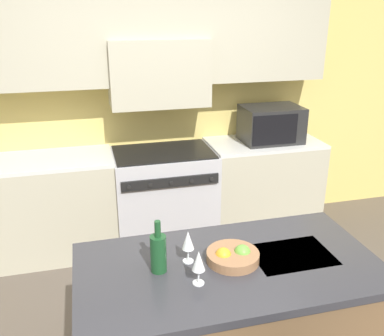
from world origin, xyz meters
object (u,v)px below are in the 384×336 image
(microwave, at_px, (271,124))
(wine_glass_far, at_px, (188,241))
(wine_glass_near, at_px, (199,262))
(fruit_bowl, at_px, (233,256))
(wine_bottle, at_px, (158,252))
(range_stove, at_px, (164,197))

(microwave, xyz_separation_m, wine_glass_far, (-1.31, -1.86, -0.07))
(microwave, distance_m, wine_glass_far, 2.28)
(wine_glass_near, relative_size, wine_glass_far, 1.00)
(microwave, bearing_deg, wine_glass_near, -122.42)
(wine_glass_far, bearing_deg, wine_glass_near, -89.26)
(fruit_bowl, bearing_deg, wine_glass_far, 167.02)
(wine_glass_far, height_order, fruit_bowl, wine_glass_far)
(microwave, height_order, fruit_bowl, microwave)
(microwave, relative_size, wine_bottle, 1.99)
(wine_bottle, bearing_deg, microwave, 52.12)
(microwave, height_order, wine_glass_far, microwave)
(range_stove, distance_m, wine_glass_far, 1.95)
(microwave, relative_size, fruit_bowl, 2.02)
(wine_glass_far, distance_m, fruit_bowl, 0.26)
(range_stove, relative_size, wine_glass_near, 5.16)
(range_stove, height_order, fruit_bowl, fruit_bowl)
(wine_bottle, bearing_deg, range_stove, 78.46)
(wine_glass_near, bearing_deg, wine_glass_far, 90.74)
(fruit_bowl, bearing_deg, microwave, 60.64)
(range_stove, xyz_separation_m, microwave, (1.10, 0.02, 0.66))
(range_stove, relative_size, fruit_bowl, 3.34)
(range_stove, distance_m, microwave, 1.28)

